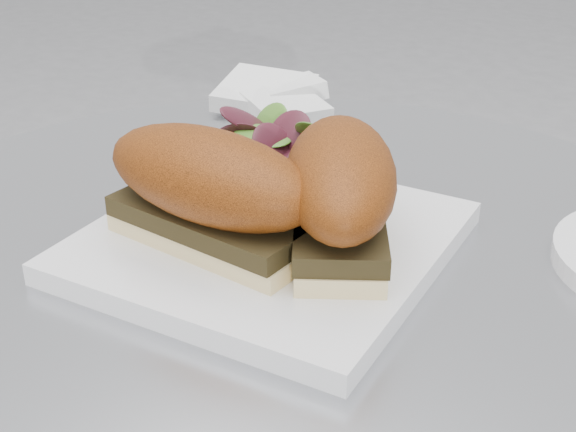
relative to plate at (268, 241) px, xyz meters
The scene contains 5 objects.
plate is the anchor object (origin of this frame).
sandwich_left 0.06m from the plate, 120.77° to the right, with size 0.17×0.08×0.08m.
sandwich_right 0.07m from the plate, 16.34° to the left, with size 0.15×0.18×0.08m.
salad 0.09m from the plate, 120.40° to the left, with size 0.11×0.11×0.05m, color #538A2D, non-canonical shape.
napkin 0.29m from the plate, 124.70° to the left, with size 0.12×0.12×0.02m, color white, non-canonical shape.
Camera 1 is at (0.28, -0.40, 1.02)m, focal length 50.00 mm.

